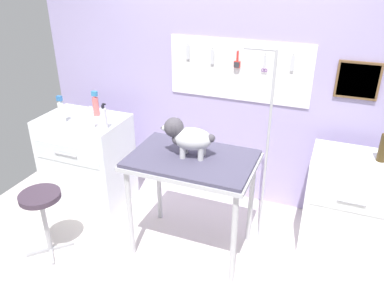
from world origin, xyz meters
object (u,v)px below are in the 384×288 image
(stool, at_px, (42,205))
(detangler_spray, at_px, (61,111))
(soda_bottle, at_px, (384,147))
(cabinet_right, at_px, (348,204))
(counter_left, at_px, (87,160))
(grooming_arm, at_px, (265,159))
(grooming_table, at_px, (192,167))
(dog, at_px, (187,137))

(stool, relative_size, detangler_spray, 2.23)
(soda_bottle, bearing_deg, cabinet_right, -168.97)
(detangler_spray, height_order, soda_bottle, detangler_spray)
(detangler_spray, bearing_deg, counter_left, 59.02)
(soda_bottle, bearing_deg, stool, -157.37)
(cabinet_right, xyz_separation_m, detangler_spray, (-2.54, -0.34, 0.58))
(grooming_arm, bearing_deg, cabinet_right, 11.90)
(counter_left, bearing_deg, soda_bottle, 4.69)
(grooming_table, distance_m, cabinet_right, 1.35)
(grooming_arm, relative_size, dog, 3.98)
(grooming_table, bearing_deg, dog, 170.55)
(grooming_arm, distance_m, detangler_spray, 1.87)
(grooming_table, distance_m, detangler_spray, 1.37)
(dog, bearing_deg, detangler_spray, 173.46)
(grooming_table, xyz_separation_m, detangler_spray, (-1.34, 0.16, 0.22))
(stool, bearing_deg, dog, 25.75)
(grooming_table, xyz_separation_m, counter_left, (-1.25, 0.31, -0.34))
(counter_left, bearing_deg, dog, -14.07)
(stool, xyz_separation_m, soda_bottle, (2.47, 1.03, 0.50))
(grooming_table, bearing_deg, detangler_spray, 173.37)
(cabinet_right, relative_size, soda_bottle, 3.29)
(dog, distance_m, stool, 1.31)
(dog, height_order, detangler_spray, dog)
(counter_left, bearing_deg, grooming_arm, 1.18)
(cabinet_right, distance_m, stool, 2.52)
(grooming_table, relative_size, dog, 2.34)
(dog, height_order, cabinet_right, dog)
(grooming_table, bearing_deg, counter_left, 166.08)
(detangler_spray, bearing_deg, dog, -6.54)
(stool, bearing_deg, soda_bottle, 22.63)
(grooming_arm, bearing_deg, counter_left, -178.82)
(grooming_arm, relative_size, detangler_spray, 6.48)
(grooming_table, bearing_deg, soda_bottle, 21.02)
(grooming_arm, distance_m, dog, 0.69)
(soda_bottle, bearing_deg, grooming_arm, -168.27)
(dog, bearing_deg, counter_left, 165.93)
(grooming_table, height_order, cabinet_right, grooming_table)
(detangler_spray, bearing_deg, grooming_arm, 5.86)
(dog, bearing_deg, grooming_arm, 31.66)
(counter_left, relative_size, soda_bottle, 3.45)
(cabinet_right, bearing_deg, soda_bottle, 11.03)
(grooming_arm, height_order, cabinet_right, grooming_arm)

